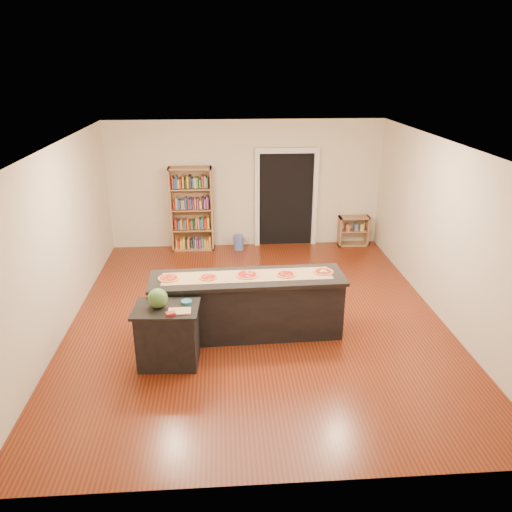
{
  "coord_description": "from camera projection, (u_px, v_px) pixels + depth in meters",
  "views": [
    {
      "loc": [
        -0.52,
        -7.29,
        3.94
      ],
      "look_at": [
        0.0,
        0.2,
        1.0
      ],
      "focal_mm": 35.0,
      "sensor_mm": 36.0,
      "label": 1
    }
  ],
  "objects": [
    {
      "name": "kraft_paper",
      "position": [
        247.0,
        276.0,
        7.42
      ],
      "size": [
        2.53,
        0.53,
        0.0
      ],
      "primitive_type": "cube",
      "rotation": [
        0.0,
        0.0,
        0.03
      ],
      "color": "#A37854",
      "rests_on": "kitchen_island"
    },
    {
      "name": "pizza_e",
      "position": [
        323.0,
        272.0,
        7.54
      ],
      "size": [
        0.32,
        0.32,
        0.02
      ],
      "color": "#C8864D",
      "rests_on": "kitchen_island"
    },
    {
      "name": "room",
      "position": [
        257.0,
        237.0,
        7.73
      ],
      "size": [
        6.0,
        7.0,
        2.8
      ],
      "color": "beige",
      "rests_on": "ground"
    },
    {
      "name": "cutting_board",
      "position": [
        180.0,
        311.0,
        6.55
      ],
      "size": [
        0.3,
        0.21,
        0.02
      ],
      "primitive_type": "cube",
      "rotation": [
        0.0,
        0.0,
        0.04
      ],
      "color": "tan",
      "rests_on": "side_counter"
    },
    {
      "name": "pizza_a",
      "position": [
        169.0,
        278.0,
        7.31
      ],
      "size": [
        0.3,
        0.3,
        0.02
      ],
      "color": "#C8864D",
      "rests_on": "kitchen_island"
    },
    {
      "name": "kitchen_island",
      "position": [
        248.0,
        305.0,
        7.57
      ],
      "size": [
        2.9,
        0.79,
        0.96
      ],
      "rotation": [
        0.0,
        0.0,
        0.03
      ],
      "color": "black",
      "rests_on": "ground"
    },
    {
      "name": "bookshelf",
      "position": [
        192.0,
        209.0,
        10.88
      ],
      "size": [
        0.92,
        0.33,
        1.84
      ],
      "primitive_type": "cube",
      "color": "#9C724C",
      "rests_on": "ground"
    },
    {
      "name": "package_red",
      "position": [
        171.0,
        314.0,
        6.46
      ],
      "size": [
        0.14,
        0.12,
        0.04
      ],
      "primitive_type": "cube",
      "rotation": [
        0.0,
        0.0,
        0.31
      ],
      "color": "maroon",
      "rests_on": "side_counter"
    },
    {
      "name": "watermelon",
      "position": [
        158.0,
        298.0,
        6.63
      ],
      "size": [
        0.27,
        0.27,
        0.27
      ],
      "primitive_type": "sphere",
      "color": "#144214",
      "rests_on": "side_counter"
    },
    {
      "name": "doorway",
      "position": [
        286.0,
        193.0,
        11.07
      ],
      "size": [
        1.4,
        0.09,
        2.21
      ],
      "color": "black",
      "rests_on": "room"
    },
    {
      "name": "pizza_c",
      "position": [
        247.0,
        275.0,
        7.43
      ],
      "size": [
        0.33,
        0.33,
        0.02
      ],
      "color": "#C8864D",
      "rests_on": "kitchen_island"
    },
    {
      "name": "package_teal",
      "position": [
        187.0,
        303.0,
        6.74
      ],
      "size": [
        0.15,
        0.15,
        0.06
      ],
      "primitive_type": "cylinder",
      "color": "#195966",
      "rests_on": "side_counter"
    },
    {
      "name": "side_counter",
      "position": [
        168.0,
        335.0,
        6.83
      ],
      "size": [
        0.87,
        0.64,
        0.86
      ],
      "rotation": [
        0.0,
        0.0,
        -0.06
      ],
      "color": "black",
      "rests_on": "ground"
    },
    {
      "name": "low_shelf",
      "position": [
        353.0,
        231.0,
        11.34
      ],
      "size": [
        0.68,
        0.29,
        0.68
      ],
      "primitive_type": "cube",
      "color": "#9C724C",
      "rests_on": "ground"
    },
    {
      "name": "pizza_b",
      "position": [
        208.0,
        277.0,
        7.34
      ],
      "size": [
        0.27,
        0.27,
        0.02
      ],
      "color": "#C8864D",
      "rests_on": "kitchen_island"
    },
    {
      "name": "waste_bin",
      "position": [
        239.0,
        242.0,
        11.13
      ],
      "size": [
        0.22,
        0.22,
        0.33
      ],
      "primitive_type": "cylinder",
      "color": "#4F67B1",
      "rests_on": "ground"
    },
    {
      "name": "pizza_d",
      "position": [
        286.0,
        274.0,
        7.44
      ],
      "size": [
        0.29,
        0.29,
        0.02
      ],
      "color": "#C8864D",
      "rests_on": "kitchen_island"
    }
  ]
}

